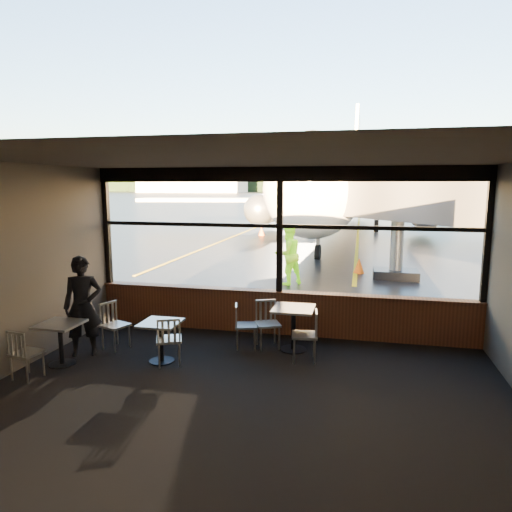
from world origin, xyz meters
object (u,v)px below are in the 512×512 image
(cone_wing, at_px, (262,231))
(cafe_table_mid, at_px, (161,342))
(chair_near_e, at_px, (304,336))
(chair_left_s, at_px, (27,354))
(cafe_table_near, at_px, (293,329))
(jet_bridge, at_px, (428,211))
(chair_mid_s, at_px, (169,340))
(cone_nose, at_px, (359,266))
(ground_crew, at_px, (288,255))
(chair_near_n, at_px, (268,325))
(chair_mid_w, at_px, (116,326))
(passenger, at_px, (83,306))
(airliner, at_px, (344,150))
(cafe_table_left, at_px, (61,344))
(chair_near_w, at_px, (246,326))

(cone_wing, bearing_deg, cafe_table_mid, -82.69)
(chair_near_e, relative_size, chair_left_s, 1.09)
(cafe_table_near, xyz_separation_m, cone_wing, (-4.88, 19.71, -0.14))
(chair_left_s, bearing_deg, cone_wing, 100.15)
(cafe_table_near, bearing_deg, jet_bridge, 63.80)
(cafe_table_near, bearing_deg, chair_mid_s, -150.11)
(chair_mid_s, height_order, cone_nose, chair_mid_s)
(jet_bridge, height_order, ground_crew, jet_bridge)
(chair_near_n, relative_size, cone_nose, 1.69)
(ground_crew, xyz_separation_m, cone_nose, (2.21, 2.40, -0.69))
(chair_mid_w, distance_m, passenger, 0.75)
(chair_left_s, bearing_deg, airliner, 89.00)
(cafe_table_left, bearing_deg, chair_near_w, 27.92)
(chair_mid_s, bearing_deg, chair_mid_w, 135.27)
(cafe_table_near, relative_size, chair_mid_w, 0.93)
(cafe_table_left, xyz_separation_m, passenger, (0.12, 0.53, 0.55))
(cone_nose, bearing_deg, chair_left_s, -116.39)
(cafe_table_left, relative_size, cone_nose, 1.39)
(airliner, xyz_separation_m, cone_wing, (-4.82, -3.33, -5.17))
(ground_crew, bearing_deg, chair_mid_s, 38.97)
(airliner, bearing_deg, passenger, -96.29)
(chair_near_e, distance_m, cone_nose, 8.78)
(cafe_table_near, height_order, cone_nose, cafe_table_near)
(cone_nose, bearing_deg, jet_bridge, -42.77)
(chair_near_w, bearing_deg, cafe_table_left, -76.96)
(chair_left_s, bearing_deg, chair_mid_s, 36.45)
(cafe_table_near, xyz_separation_m, cafe_table_mid, (-2.21, -1.10, -0.05))
(chair_near_n, relative_size, ground_crew, 0.48)
(chair_near_w, bearing_deg, jet_bridge, 132.92)
(cafe_table_left, relative_size, chair_near_e, 0.81)
(cafe_table_mid, xyz_separation_m, chair_mid_s, (0.18, -0.07, 0.08))
(airliner, distance_m, cafe_table_near, 23.58)
(chair_left_s, bearing_deg, chair_near_e, 30.43)
(chair_mid_s, bearing_deg, cone_nose, 47.22)
(chair_left_s, distance_m, passenger, 1.30)
(chair_near_n, bearing_deg, cafe_table_left, 1.70)
(cafe_table_left, xyz_separation_m, cone_wing, (-1.01, 21.33, -0.10))
(chair_near_n, xyz_separation_m, ground_crew, (-0.53, 5.81, 0.50))
(jet_bridge, xyz_separation_m, chair_mid_s, (-5.19, -7.59, -1.90))
(cafe_table_near, xyz_separation_m, cafe_table_left, (-3.87, -1.61, -0.04))
(cafe_table_left, relative_size, cone_wing, 1.37)
(jet_bridge, bearing_deg, chair_near_e, -112.74)
(chair_near_n, distance_m, cone_nose, 8.38)
(airliner, xyz_separation_m, ground_crew, (-0.97, -17.18, -4.49))
(chair_near_w, bearing_deg, cone_nose, 150.93)
(cafe_table_left, relative_size, ground_crew, 0.40)
(cafe_table_left, relative_size, passenger, 0.41)
(chair_mid_w, bearing_deg, airliner, -166.91)
(chair_near_e, height_order, cone_nose, chair_near_e)
(cafe_table_near, bearing_deg, passenger, -163.85)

